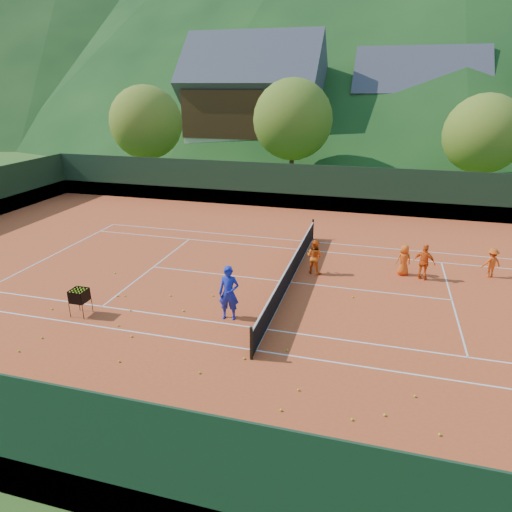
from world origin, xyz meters
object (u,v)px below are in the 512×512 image
(student_c, at_px, (404,260))
(ball_hopper, at_px, (79,296))
(student_b, at_px, (424,262))
(coach, at_px, (229,293))
(student_d, at_px, (492,263))
(chalet_left, at_px, (254,107))
(tennis_net, at_px, (291,271))
(student_a, at_px, (314,257))
(chalet_mid, at_px, (415,114))

(student_c, bearing_deg, ball_hopper, 8.25)
(student_b, bearing_deg, coach, 60.28)
(student_c, relative_size, ball_hopper, 1.37)
(ball_hopper, bearing_deg, student_d, 27.51)
(student_b, xyz_separation_m, chalet_left, (-15.40, 28.18, 4.84))
(tennis_net, bearing_deg, ball_hopper, -144.05)
(student_b, bearing_deg, student_a, 28.15)
(ball_hopper, distance_m, chalet_left, 35.38)
(student_d, distance_m, chalet_mid, 31.47)
(student_d, relative_size, tennis_net, 0.11)
(student_a, distance_m, ball_hopper, 9.74)
(coach, xyz_separation_m, tennis_net, (1.48, 3.70, -0.49))
(coach, distance_m, student_b, 8.82)
(student_a, xyz_separation_m, student_d, (7.44, 1.62, -0.12))
(coach, distance_m, ball_hopper, 5.40)
(student_d, xyz_separation_m, ball_hopper, (-14.97, -7.80, 0.10))
(tennis_net, relative_size, chalet_left, 0.87)
(student_a, bearing_deg, coach, 87.20)
(chalet_left, height_order, chalet_mid, chalet_left)
(student_a, xyz_separation_m, tennis_net, (-0.80, -1.29, -0.27))
(ball_hopper, distance_m, chalet_mid, 41.13)
(student_c, xyz_separation_m, tennis_net, (-4.58, -2.13, -0.18))
(tennis_net, xyz_separation_m, ball_hopper, (-6.74, -4.89, 0.25))
(student_a, bearing_deg, chalet_mid, -77.30)
(student_b, bearing_deg, student_c, 0.82)
(student_c, height_order, student_d, student_c)
(student_d, height_order, tennis_net, student_d)
(student_c, height_order, chalet_mid, chalet_mid)
(student_d, height_order, ball_hopper, student_d)
(student_c, relative_size, chalet_mid, 0.11)
(coach, relative_size, student_c, 1.45)
(coach, relative_size, student_d, 1.53)
(coach, relative_size, student_a, 1.29)
(student_b, distance_m, tennis_net, 5.71)
(student_b, height_order, ball_hopper, student_b)
(coach, xyz_separation_m, student_c, (6.06, 5.83, -0.31))
(student_b, distance_m, chalet_mid, 32.45)
(student_b, height_order, student_d, student_b)
(tennis_net, distance_m, ball_hopper, 8.32)
(coach, bearing_deg, ball_hopper, -174.36)
(tennis_net, bearing_deg, chalet_left, 108.43)
(student_a, distance_m, student_b, 4.63)
(chalet_left, relative_size, chalet_mid, 1.09)
(student_a, height_order, chalet_mid, chalet_mid)
(student_d, height_order, chalet_mid, chalet_mid)
(coach, distance_m, tennis_net, 4.01)
(student_a, height_order, student_c, student_a)
(coach, height_order, student_b, coach)
(student_c, xyz_separation_m, chalet_mid, (1.42, 31.87, 4.29))
(student_c, xyz_separation_m, ball_hopper, (-11.32, -7.02, 0.06))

